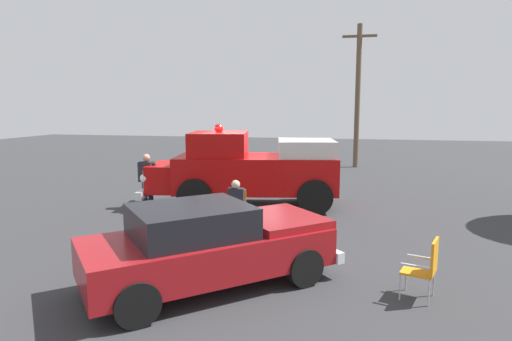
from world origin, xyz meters
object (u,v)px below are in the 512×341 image
at_px(vintage_fire_truck, 249,169).
at_px(lawn_chair_near_truck, 236,207).
at_px(utility_pole, 358,94).
at_px(classic_hot_rod, 210,244).
at_px(spectator_standing, 147,177).
at_px(spectator_seated, 235,204).
at_px(lawn_chair_by_car, 194,171).
at_px(lawn_chair_spare, 426,265).

relative_size(vintage_fire_truck, lawn_chair_near_truck, 6.11).
xyz_separation_m(vintage_fire_truck, utility_pole, (3.36, 9.94, 2.55)).
xyz_separation_m(vintage_fire_truck, lawn_chair_near_truck, (0.30, -2.63, -0.61)).
bearing_deg(vintage_fire_truck, classic_hot_rod, -82.89).
bearing_deg(spectator_standing, classic_hot_rod, -54.12).
height_order(classic_hot_rod, spectator_seated, classic_hot_rod).
distance_m(vintage_fire_truck, lawn_chair_by_car, 4.27).
height_order(vintage_fire_truck, classic_hot_rod, vintage_fire_truck).
bearing_deg(lawn_chair_by_car, utility_pole, 47.61).
bearing_deg(utility_pole, lawn_chair_spare, -86.50).
bearing_deg(spectator_seated, vintage_fire_truck, 96.55).
bearing_deg(classic_hot_rod, lawn_chair_by_car, 112.10).
relative_size(lawn_chair_near_truck, lawn_chair_spare, 1.00).
relative_size(lawn_chair_spare, utility_pole, 0.14).
height_order(lawn_chair_near_truck, spectator_seated, spectator_seated).
distance_m(classic_hot_rod, utility_pole, 16.50).
relative_size(lawn_chair_near_truck, utility_pole, 0.14).
distance_m(vintage_fire_truck, spectator_standing, 3.14).
bearing_deg(classic_hot_rod, lawn_chair_near_truck, 97.58).
xyz_separation_m(vintage_fire_truck, lawn_chair_by_car, (-2.94, 3.03, -0.61)).
bearing_deg(classic_hot_rod, utility_pole, 80.76).
xyz_separation_m(lawn_chair_by_car, spectator_seated, (3.26, -5.80, 0.11)).
xyz_separation_m(lawn_chair_spare, spectator_standing, (-7.35, 5.03, 0.37)).
distance_m(vintage_fire_truck, utility_pole, 10.80).
xyz_separation_m(classic_hot_rod, utility_pole, (2.61, 16.01, 3.00)).
xyz_separation_m(lawn_chair_near_truck, lawn_chair_spare, (4.03, -3.25, 0.00)).
xyz_separation_m(lawn_chair_near_truck, spectator_seated, (0.02, -0.13, 0.11)).
xyz_separation_m(classic_hot_rod, lawn_chair_spare, (3.57, 0.19, -0.16)).
bearing_deg(lawn_chair_spare, spectator_standing, 145.60).
xyz_separation_m(classic_hot_rod, lawn_chair_by_car, (-3.70, 9.11, -0.16)).
xyz_separation_m(lawn_chair_spare, spectator_seated, (-4.02, 3.12, 0.11)).
bearing_deg(utility_pole, spectator_standing, -120.57).
relative_size(lawn_chair_by_car, lawn_chair_spare, 1.00).
distance_m(vintage_fire_truck, lawn_chair_near_truck, 2.72).
bearing_deg(vintage_fire_truck, lawn_chair_by_car, 134.11).
height_order(lawn_chair_spare, spectator_standing, spectator_standing).
relative_size(classic_hot_rod, lawn_chair_by_car, 4.40).
bearing_deg(lawn_chair_by_car, lawn_chair_near_truck, -60.24).
height_order(spectator_seated, utility_pole, utility_pole).
relative_size(vintage_fire_truck, lawn_chair_by_car, 6.11).
relative_size(lawn_chair_spare, spectator_standing, 0.61).
bearing_deg(spectator_standing, vintage_fire_truck, 15.90).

